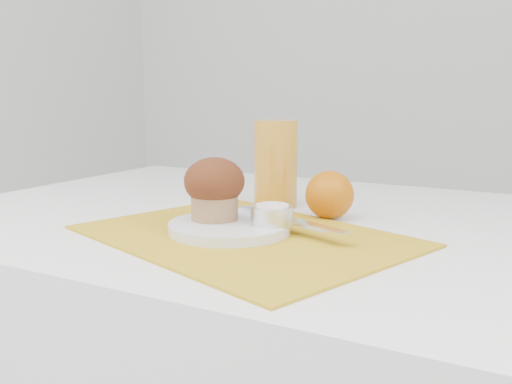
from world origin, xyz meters
The scene contains 10 objects.
placemat centered at (0.00, -0.10, 0.75)m, with size 0.45×0.33×0.00m, color gold.
plate centered at (-0.02, -0.10, 0.76)m, with size 0.18×0.18×0.01m, color silver.
ramekin centered at (0.04, -0.08, 0.78)m, with size 0.06×0.06×0.03m, color silver.
cream centered at (0.04, -0.08, 0.79)m, with size 0.05×0.05×0.01m, color white.
raspberry_near centered at (0.01, -0.03, 0.78)m, with size 0.02×0.02×0.02m, color #560202.
raspberry_far centered at (0.02, -0.06, 0.78)m, with size 0.02×0.02×0.02m, color #5C0302.
butter_knife centered at (0.05, -0.05, 0.77)m, with size 0.23×0.02×0.01m, color white.
orange centered at (0.07, 0.07, 0.79)m, with size 0.08×0.08×0.08m, color #C26206.
juice_glass centered at (-0.06, 0.12, 0.83)m, with size 0.08×0.08×0.15m, color gold.
muffin centered at (-0.05, -0.09, 0.82)m, with size 0.09×0.09×0.09m.
Camera 1 is at (0.40, -0.78, 0.96)m, focal length 40.00 mm.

